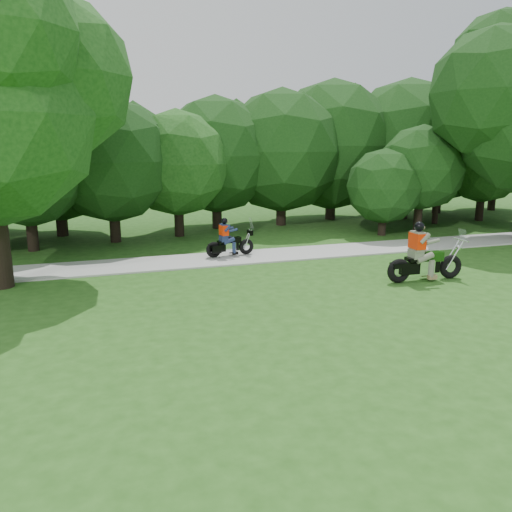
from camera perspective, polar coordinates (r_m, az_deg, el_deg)
ground at (r=13.07m, az=19.32°, el=-7.03°), size 100.00×100.00×0.00m
walkway at (r=19.74m, az=5.33°, el=0.34°), size 60.00×2.20×0.06m
tree_line at (r=25.76m, az=-0.21°, el=11.71°), size 39.79×11.14×7.82m
chopper_motorcycle at (r=16.49m, az=18.46°, el=-0.36°), size 2.67×0.71×1.91m
touring_motorcycle at (r=18.89m, az=-3.31°, el=1.57°), size 1.95×0.73×1.48m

